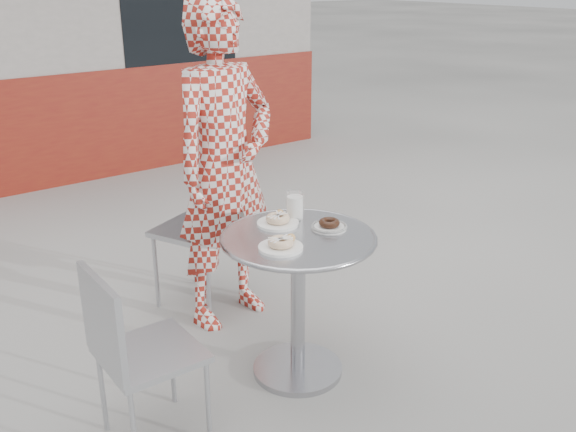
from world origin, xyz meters
TOP-DOWN VIEW (x-y plane):
  - ground at (0.00, 0.00)m, footprint 60.00×60.00m
  - bistro_table at (0.02, -0.00)m, footprint 0.72×0.72m
  - chair_far at (0.02, 0.90)m, footprint 0.57×0.57m
  - chair_left at (-0.75, -0.01)m, footprint 0.39×0.38m
  - seated_person at (0.06, 0.69)m, footprint 0.70×0.52m
  - plate_far at (0.03, 0.16)m, footprint 0.20×0.20m
  - plate_near at (-0.13, -0.07)m, footprint 0.20×0.20m
  - plate_checker at (0.19, -0.02)m, footprint 0.17×0.17m
  - milk_cup at (0.14, 0.18)m, footprint 0.09×0.09m

SIDE VIEW (x-z plane):
  - ground at x=0.00m, z-range 0.00..0.00m
  - chair_left at x=-0.75m, z-range -0.15..0.64m
  - chair_far at x=0.02m, z-range -0.17..0.73m
  - bistro_table at x=0.02m, z-range 0.19..0.91m
  - plate_checker at x=0.19m, z-range 0.72..0.76m
  - plate_near at x=-0.13m, z-range 0.72..0.77m
  - plate_far at x=0.03m, z-range 0.72..0.77m
  - milk_cup at x=0.14m, z-range 0.72..0.86m
  - seated_person at x=0.06m, z-range 0.00..1.76m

